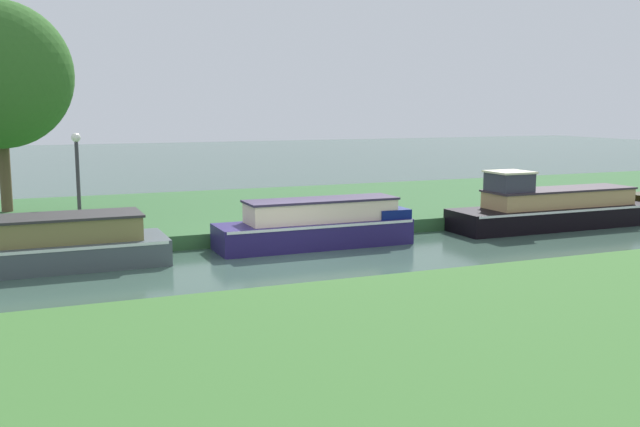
% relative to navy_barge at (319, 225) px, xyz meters
% --- Properties ---
extents(ground_plane, '(120.00, 120.00, 0.00)m').
position_rel_navy_barge_xyz_m(ground_plane, '(-1.39, -1.20, -0.58)').
color(ground_plane, '#385447').
extents(riverbank_far, '(72.00, 10.00, 0.40)m').
position_rel_navy_barge_xyz_m(riverbank_far, '(-1.39, 5.80, -0.38)').
color(riverbank_far, '#346233').
rests_on(riverbank_far, ground_plane).
extents(riverbank_near, '(72.00, 10.00, 0.40)m').
position_rel_navy_barge_xyz_m(riverbank_near, '(-1.39, -10.20, -0.38)').
color(riverbank_near, '#3A6C2E').
rests_on(riverbank_near, ground_plane).
extents(navy_barge, '(5.39, 1.52, 1.31)m').
position_rel_navy_barge_xyz_m(navy_barge, '(0.00, 0.00, 0.00)').
color(navy_barge, '#231A54').
rests_on(navy_barge, ground_plane).
extents(black_cruiser, '(8.12, 1.78, 1.85)m').
position_rel_navy_barge_xyz_m(black_cruiser, '(8.45, 0.00, -0.01)').
color(black_cruiser, black).
rests_on(black_cruiser, ground_plane).
extents(lamp_post, '(0.24, 0.24, 2.70)m').
position_rel_navy_barge_xyz_m(lamp_post, '(-6.03, 2.22, 1.53)').
color(lamp_post, '#333338').
rests_on(lamp_post, riverbank_far).
extents(mooring_post_near, '(0.19, 0.19, 0.64)m').
position_rel_navy_barge_xyz_m(mooring_post_near, '(2.77, 1.25, 0.14)').
color(mooring_post_near, '#54332B').
rests_on(mooring_post_near, riverbank_far).
extents(mooring_post_far, '(0.13, 0.13, 0.70)m').
position_rel_navy_barge_xyz_m(mooring_post_far, '(-0.50, 1.25, 0.17)').
color(mooring_post_far, '#4D3431').
rests_on(mooring_post_far, riverbank_far).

